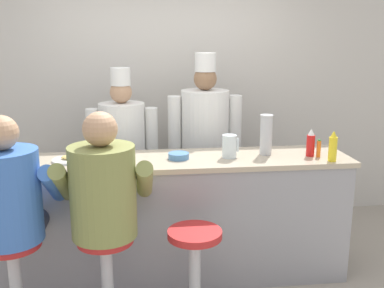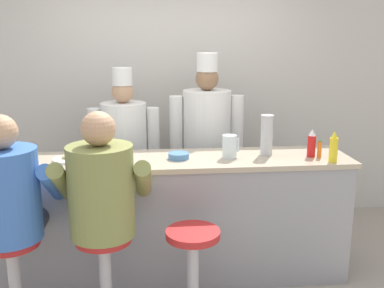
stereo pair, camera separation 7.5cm
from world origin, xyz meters
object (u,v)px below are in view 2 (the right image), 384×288
(water_pitcher_clear, at_px, (230,147))
(diner_seated_blue, at_px, (9,200))
(coffee_mug_tan, at_px, (85,162))
(cup_stack_steel, at_px, (267,135))
(diner_seated_olive, at_px, (102,196))
(cereal_bowl, at_px, (179,156))
(breakfast_plate, at_px, (69,159))
(coffee_mug_blue, at_px, (18,157))
(ketchup_bottle_red, at_px, (312,144))
(empty_stool_round, at_px, (193,260))
(cook_in_whites_near, at_px, (125,149))
(mustard_bottle_yellow, at_px, (334,148))
(hot_sauce_bottle_orange, at_px, (320,149))
(cook_in_whites_far, at_px, (207,139))

(water_pitcher_clear, height_order, diner_seated_blue, diner_seated_blue)
(coffee_mug_tan, xyz_separation_m, cup_stack_steel, (1.41, 0.26, 0.12))
(diner_seated_olive, bearing_deg, cereal_bowl, 45.13)
(breakfast_plate, relative_size, coffee_mug_blue, 2.09)
(breakfast_plate, bearing_deg, ketchup_bottle_red, -2.11)
(diner_seated_blue, xyz_separation_m, empty_stool_round, (1.21, -0.04, -0.47))
(cereal_bowl, distance_m, empty_stool_round, 0.84)
(cook_in_whites_near, bearing_deg, diner_seated_olive, -93.95)
(mustard_bottle_yellow, height_order, cup_stack_steel, cup_stack_steel)
(coffee_mug_tan, distance_m, cup_stack_steel, 1.44)
(breakfast_plate, bearing_deg, water_pitcher_clear, -1.89)
(mustard_bottle_yellow, distance_m, empty_stool_round, 1.36)
(cup_stack_steel, bearing_deg, coffee_mug_tan, -169.56)
(ketchup_bottle_red, height_order, cook_in_whites_near, cook_in_whites_near)
(ketchup_bottle_red, relative_size, mustard_bottle_yellow, 0.93)
(mustard_bottle_yellow, relative_size, cook_in_whites_near, 0.14)
(coffee_mug_tan, bearing_deg, cup_stack_steel, 10.44)
(diner_seated_olive, bearing_deg, water_pitcher_clear, 29.59)
(cup_stack_steel, distance_m, diner_seated_blue, 1.98)
(empty_stool_round, distance_m, cook_in_whites_near, 1.48)
(diner_seated_blue, height_order, diner_seated_olive, diner_seated_olive)
(ketchup_bottle_red, bearing_deg, coffee_mug_blue, 178.66)
(breakfast_plate, distance_m, coffee_mug_blue, 0.38)
(mustard_bottle_yellow, distance_m, cup_stack_steel, 0.53)
(coffee_mug_tan, relative_size, cup_stack_steel, 0.38)
(ketchup_bottle_red, relative_size, hot_sauce_bottle_orange, 1.58)
(diner_seated_blue, relative_size, empty_stool_round, 2.24)
(diner_seated_blue, bearing_deg, water_pitcher_clear, 19.19)
(cup_stack_steel, distance_m, empty_stool_round, 1.18)
(coffee_mug_blue, bearing_deg, diner_seated_blue, -81.91)
(hot_sauce_bottle_orange, bearing_deg, empty_stool_round, -154.21)
(ketchup_bottle_red, relative_size, water_pitcher_clear, 1.22)
(coffee_mug_blue, distance_m, diner_seated_blue, 0.59)
(mustard_bottle_yellow, relative_size, diner_seated_blue, 0.16)
(cup_stack_steel, bearing_deg, diner_seated_blue, -162.12)
(coffee_mug_blue, relative_size, diner_seated_blue, 0.08)
(breakfast_plate, height_order, cereal_bowl, same)
(cup_stack_steel, xyz_separation_m, diner_seated_olive, (-1.27, -0.60, -0.26))
(coffee_mug_tan, bearing_deg, water_pitcher_clear, 10.24)
(water_pitcher_clear, distance_m, cook_in_whites_far, 0.77)
(hot_sauce_bottle_orange, xyz_separation_m, cereal_bowl, (-1.12, 0.07, -0.04))
(mustard_bottle_yellow, xyz_separation_m, empty_stool_round, (-1.12, -0.38, -0.68))
(breakfast_plate, distance_m, empty_stool_round, 1.24)
(diner_seated_olive, bearing_deg, empty_stool_round, -3.50)
(mustard_bottle_yellow, xyz_separation_m, coffee_mug_tan, (-1.87, -0.00, -0.07))
(diner_seated_blue, height_order, cook_in_whites_far, cook_in_whites_far)
(coffee_mug_tan, relative_size, coffee_mug_blue, 1.05)
(ketchup_bottle_red, height_order, diner_seated_olive, diner_seated_olive)
(mustard_bottle_yellow, height_order, water_pitcher_clear, mustard_bottle_yellow)
(ketchup_bottle_red, relative_size, diner_seated_blue, 0.15)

